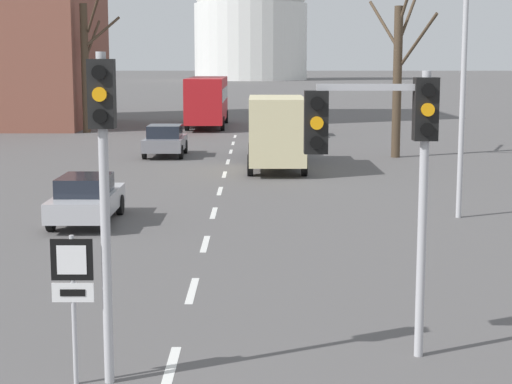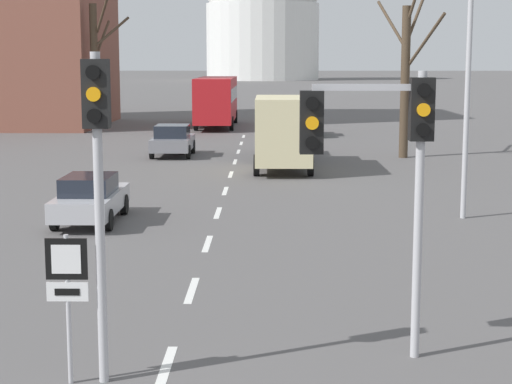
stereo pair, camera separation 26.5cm
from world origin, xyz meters
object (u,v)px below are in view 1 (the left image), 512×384
Objects in this scene: traffic_signal_centre_tall at (99,155)px; sedan_far_left at (270,138)px; sedan_near_left at (82,199)px; sedan_near_right at (161,140)px; sedan_mid_centre at (292,122)px; route_sign_post at (69,285)px; city_bus at (203,98)px; delivery_truck at (272,130)px; street_lamp_right at (447,28)px; traffic_signal_near_right at (382,143)px.

traffic_signal_centre_tall reaches higher than sedan_far_left.
sedan_near_right is (0.44, 17.46, 0.08)m from sedan_near_left.
sedan_mid_centre is at bearing 81.56° from sedan_far_left.
route_sign_post is at bearing -97.00° from sedan_mid_centre.
sedan_mid_centre is (7.41, 29.23, 0.11)m from sedan_near_left.
sedan_near_left is at bearing -92.31° from city_bus.
delivery_truck reaches higher than sedan_near_left.
route_sign_post is 0.54× the size of sedan_near_right.
route_sign_post is 12.74m from sedan_near_left.
street_lamp_right reaches higher than sedan_near_left.
traffic_signal_centre_tall reaches higher than traffic_signal_near_right.
sedan_mid_centre is at bearing 59.36° from sedan_near_right.
route_sign_post is (-0.47, -0.08, -1.85)m from traffic_signal_centre_tall.
sedan_far_left is 0.43× the size of city_bus.
traffic_signal_near_right is 1.10× the size of sedan_near_right.
sedan_far_left is (3.49, 30.69, -0.65)m from route_sign_post.
traffic_signal_centre_tall is at bearing -88.47° from city_bus.
sedan_near_right is 5.38m from sedan_far_left.
city_bus is at bearing 86.91° from sedan_near_right.
sedan_near_left is 13.76m from delivery_truck.
traffic_signal_centre_tall is 1.04× the size of sedan_far_left.
delivery_truck is (5.77, 12.45, 0.98)m from sedan_near_left.
sedan_near_left is at bearing 121.36° from traffic_signal_near_right.
sedan_near_left is 0.94× the size of sedan_mid_centre.
sedan_near_right is at bearing 88.54° from sedan_near_left.
delivery_truck is (5.33, -5.01, 0.91)m from sedan_near_right.
sedan_near_right is (-10.12, 16.62, -4.79)m from street_lamp_right.
street_lamp_right is (3.68, 12.15, 2.18)m from traffic_signal_near_right.
sedan_near_right is at bearing 94.43° from traffic_signal_centre_tall.
delivery_truck is (-1.12, 23.76, -1.70)m from traffic_signal_near_right.
sedan_near_left is (-2.29, 12.51, -0.77)m from route_sign_post.
sedan_near_left is 0.39× the size of city_bus.
sedan_near_left is (-2.76, 12.43, -2.62)m from traffic_signal_centre_tall.
sedan_mid_centre is (5.13, 41.74, -0.66)m from route_sign_post.
traffic_signal_near_right reaches higher than sedan_mid_centre.
sedan_near_right is 0.89× the size of sedan_far_left.
street_lamp_right is 2.06× the size of sedan_mid_centre.
sedan_near_right reaches higher than sedan_near_left.
sedan_near_right is 0.38× the size of city_bus.
traffic_signal_centre_tall is at bearing -85.57° from sedan_near_right.
city_bus reaches higher than sedan_near_right.
route_sign_post is 16.24m from street_lamp_right.
sedan_far_left is at bearing -76.59° from city_bus.
traffic_signal_near_right is at bearing -83.49° from city_bus.
sedan_near_right is (-1.84, 29.97, -0.69)m from route_sign_post.
route_sign_post is 30.04m from sedan_near_right.
sedan_near_left is 1.02× the size of sedan_near_right.
traffic_signal_near_right is at bearing -87.30° from delivery_truck.
traffic_signal_near_right reaches higher than sedan_near_right.
street_lamp_right is 2.20× the size of sedan_near_left.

